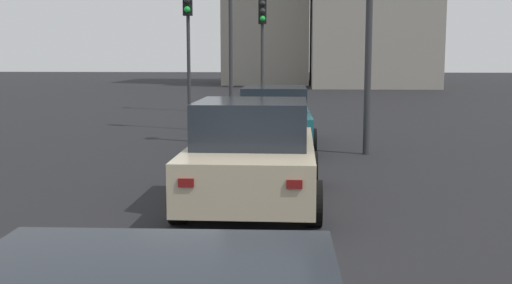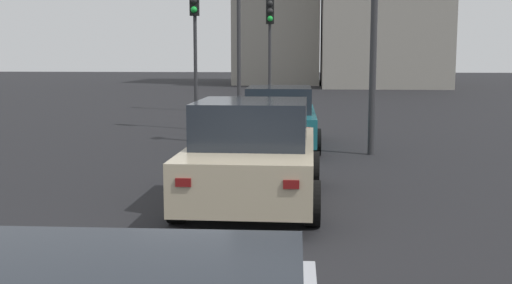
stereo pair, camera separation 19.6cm
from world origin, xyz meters
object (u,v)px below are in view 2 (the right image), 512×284
(car_teal_lead, at_px, (279,118))
(car_beige_second, at_px, (253,155))
(traffic_light_near_left, at_px, (195,28))
(traffic_light_near_right, at_px, (270,33))
(street_lamp_far, at_px, (239,1))

(car_teal_lead, xyz_separation_m, car_beige_second, (-6.36, 0.09, 0.04))
(car_beige_second, height_order, traffic_light_near_left, traffic_light_near_left)
(traffic_light_near_right, relative_size, street_lamp_far, 0.57)
(car_beige_second, bearing_deg, street_lamp_far, 7.56)
(car_beige_second, xyz_separation_m, traffic_light_near_right, (13.39, 0.63, 2.33))
(car_beige_second, height_order, street_lamp_far, street_lamp_far)
(traffic_light_near_left, bearing_deg, car_teal_lead, 36.33)
(traffic_light_near_right, distance_m, street_lamp_far, 3.33)
(car_beige_second, xyz_separation_m, traffic_light_near_left, (9.99, 2.75, 2.40))
(traffic_light_near_right, bearing_deg, car_teal_lead, -1.82)
(car_teal_lead, height_order, traffic_light_near_left, traffic_light_near_left)
(car_teal_lead, relative_size, street_lamp_far, 0.61)
(car_teal_lead, relative_size, car_beige_second, 1.09)
(traffic_light_near_left, relative_size, traffic_light_near_right, 1.02)
(traffic_light_near_right, height_order, street_lamp_far, street_lamp_far)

